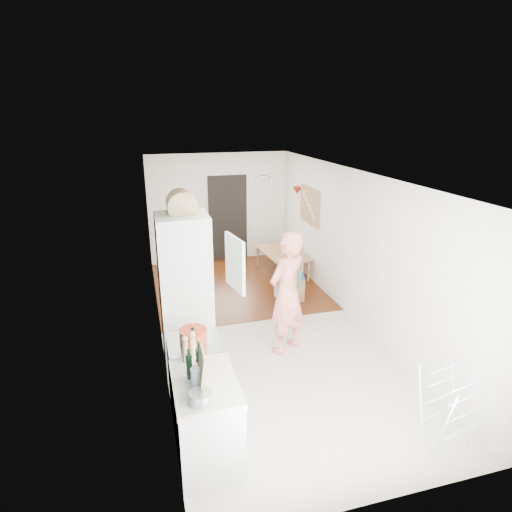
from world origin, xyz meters
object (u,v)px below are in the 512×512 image
stool (287,301)px  dining_chair (294,275)px  dining_table (283,264)px  drying_rack (449,410)px  person (287,283)px

stool → dining_chair: bearing=58.9°
dining_table → drying_rack: 5.27m
person → drying_rack: size_ratio=2.52×
stool → dining_table: bearing=73.2°
stool → drying_rack: bearing=-80.8°
person → dining_chair: person is taller
drying_rack → stool: bearing=87.7°
stool → drying_rack: (0.56, -3.47, 0.24)m
dining_chair → drying_rack: (0.26, -3.96, -0.04)m
person → stool: person is taller
dining_table → dining_chair: size_ratio=1.28×
stool → drying_rack: size_ratio=0.44×
dining_chair → drying_rack: bearing=-70.4°
dining_chair → stool: (-0.30, -0.49, -0.28)m
dining_table → drying_rack: (0.02, -5.26, 0.22)m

